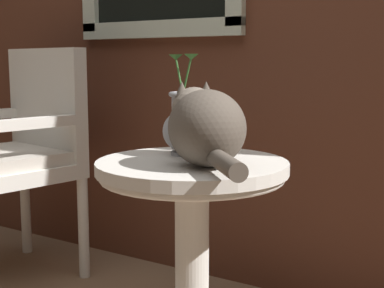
{
  "coord_description": "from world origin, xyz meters",
  "views": [
    {
      "loc": [
        1.01,
        -1.27,
        0.89
      ],
      "look_at": [
        0.14,
        0.09,
        0.65
      ],
      "focal_mm": 52.29,
      "sensor_mm": 36.0,
      "label": 1
    }
  ],
  "objects_px": {
    "wicker_side_table": "(192,221)",
    "cat": "(205,125)",
    "pewter_vase_with_ivy": "(183,125)",
    "wicker_chair": "(19,147)"
  },
  "relations": [
    {
      "from": "wicker_side_table",
      "to": "wicker_chair",
      "type": "bearing_deg",
      "value": 169.58
    },
    {
      "from": "cat",
      "to": "wicker_side_table",
      "type": "bearing_deg",
      "value": 152.75
    },
    {
      "from": "cat",
      "to": "pewter_vase_with_ivy",
      "type": "height_order",
      "value": "pewter_vase_with_ivy"
    },
    {
      "from": "wicker_side_table",
      "to": "cat",
      "type": "bearing_deg",
      "value": -27.25
    },
    {
      "from": "wicker_side_table",
      "to": "pewter_vase_with_ivy",
      "type": "distance_m",
      "value": 0.3
    },
    {
      "from": "wicker_side_table",
      "to": "wicker_chair",
      "type": "relative_size",
      "value": 0.64
    },
    {
      "from": "wicker_chair",
      "to": "cat",
      "type": "bearing_deg",
      "value": -11.56
    },
    {
      "from": "wicker_side_table",
      "to": "pewter_vase_with_ivy",
      "type": "xyz_separation_m",
      "value": [
        -0.08,
        0.07,
        0.28
      ]
    },
    {
      "from": "cat",
      "to": "pewter_vase_with_ivy",
      "type": "xyz_separation_m",
      "value": [
        -0.14,
        0.11,
        -0.02
      ]
    },
    {
      "from": "wicker_side_table",
      "to": "pewter_vase_with_ivy",
      "type": "height_order",
      "value": "pewter_vase_with_ivy"
    }
  ]
}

